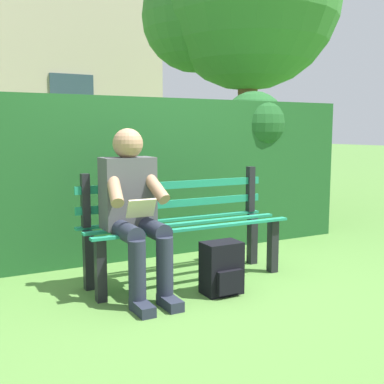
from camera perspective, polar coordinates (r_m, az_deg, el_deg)
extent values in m
plane|color=#517F38|center=(3.85, -0.71, -10.48)|extent=(60.00, 60.00, 0.00)
cube|color=black|center=(4.06, 9.64, -6.37)|extent=(0.07, 0.07, 0.45)
cube|color=black|center=(3.38, -10.89, -9.17)|extent=(0.07, 0.07, 0.45)
cube|color=black|center=(4.29, 7.23, -5.58)|extent=(0.07, 0.07, 0.45)
cube|color=black|center=(3.66, -12.27, -7.96)|extent=(0.07, 0.07, 0.45)
cube|color=#1E8460|center=(3.91, -2.06, -3.29)|extent=(1.64, 0.06, 0.02)
cube|color=#1E8460|center=(3.73, -0.73, -3.79)|extent=(1.64, 0.06, 0.02)
cube|color=#1E8460|center=(3.56, 0.74, -4.32)|extent=(1.64, 0.06, 0.02)
cube|color=black|center=(4.24, 7.01, 0.36)|extent=(0.06, 0.06, 0.40)
cube|color=black|center=(3.60, -12.64, -1.00)|extent=(0.06, 0.06, 0.40)
cube|color=#1E8460|center=(3.88, -2.00, -1.39)|extent=(1.64, 0.02, 0.06)
cube|color=#1E8460|center=(3.86, -2.01, 0.85)|extent=(1.64, 0.02, 0.06)
cube|color=#4C4C51|center=(3.52, -7.70, -0.08)|extent=(0.38, 0.22, 0.52)
sphere|color=#A57A5B|center=(3.47, -7.69, 5.76)|extent=(0.22, 0.22, 0.22)
cylinder|color=#232838|center=(3.40, -4.81, -4.39)|extent=(0.13, 0.42, 0.13)
cylinder|color=#232838|center=(3.33, -7.97, -4.69)|extent=(0.13, 0.42, 0.13)
cylinder|color=#232838|center=(3.28, -3.28, -9.40)|extent=(0.12, 0.12, 0.47)
cylinder|color=#232838|center=(3.21, -6.57, -9.84)|extent=(0.12, 0.12, 0.47)
cube|color=#232838|center=(3.28, -2.65, -13.09)|extent=(0.10, 0.24, 0.07)
cube|color=#232838|center=(3.20, -5.98, -13.62)|extent=(0.10, 0.24, 0.07)
cylinder|color=#A57A5B|center=(3.44, -4.56, 0.81)|extent=(0.14, 0.32, 0.26)
cylinder|color=#A57A5B|center=(3.33, -9.29, 0.53)|extent=(0.14, 0.32, 0.26)
cube|color=beige|center=(3.29, -6.09, -1.94)|extent=(0.20, 0.07, 0.13)
cube|color=#1E5123|center=(4.72, -6.83, 1.97)|extent=(4.44, 0.77, 1.48)
sphere|color=#1E5123|center=(5.24, 7.39, 8.15)|extent=(0.69, 0.69, 0.69)
sphere|color=#1E5123|center=(4.50, -20.66, 6.95)|extent=(0.61, 0.61, 0.61)
cylinder|color=brown|center=(7.24, 6.61, 7.33)|extent=(0.29, 0.29, 2.36)
sphere|color=#387A33|center=(7.41, 0.46, 20.19)|extent=(1.59, 1.59, 1.59)
cube|color=#334756|center=(10.32, -14.12, 10.23)|extent=(0.90, 0.04, 1.20)
cube|color=black|center=(3.50, 3.55, -9.03)|extent=(0.28, 0.19, 0.38)
cube|color=black|center=(3.44, 4.56, -10.71)|extent=(0.20, 0.04, 0.17)
cylinder|color=black|center=(3.63, 3.78, -8.14)|extent=(0.04, 0.04, 0.23)
cylinder|color=black|center=(3.55, 1.46, -8.49)|extent=(0.04, 0.04, 0.23)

